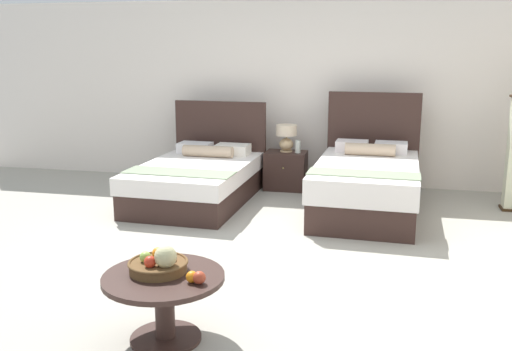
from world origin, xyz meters
The scene contains 11 objects.
ground_plane centered at (0.00, 0.00, -0.01)m, with size 10.08×9.43×0.02m, color #A49F92.
wall_back centered at (0.00, 2.92, 1.29)m, with size 10.08×0.12×2.58m, color white.
bed_near_window centered at (-1.05, 1.55, 0.29)m, with size 1.37×2.08×1.19m.
bed_near_corner centered at (1.06, 1.54, 0.34)m, with size 1.26×2.12×1.35m.
nightstand centered at (-0.07, 2.41, 0.26)m, with size 0.56×0.44×0.52m.
table_lamp centered at (-0.07, 2.43, 0.75)m, with size 0.28×0.28×0.37m.
vase centered at (0.10, 2.37, 0.61)m, with size 0.07×0.07×0.17m.
coffee_table centered at (-0.16, -1.86, 0.33)m, with size 0.81×0.81×0.47m.
fruit_bowl centered at (-0.20, -1.82, 0.53)m, with size 0.40×0.40×0.20m.
loose_apple centered at (0.12, -1.95, 0.51)m, with size 0.08×0.08×0.08m.
loose_orange centered at (0.06, -1.94, 0.50)m, with size 0.08×0.08×0.08m.
Camera 1 is at (1.19, -5.12, 1.93)m, focal length 39.63 mm.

